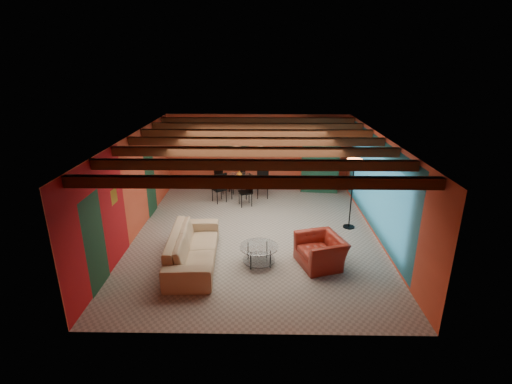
{
  "coord_description": "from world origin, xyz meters",
  "views": [
    {
      "loc": [
        0.17,
        -9.39,
        4.58
      ],
      "look_at": [
        0.0,
        0.2,
        1.15
      ],
      "focal_mm": 26.44,
      "sensor_mm": 36.0,
      "label": 1
    }
  ],
  "objects_px": {
    "coffee_table": "(259,255)",
    "floor_lamp": "(352,194)",
    "sofa": "(193,248)",
    "armoire": "(319,161)",
    "dining_table": "(239,183)",
    "vase": "(239,165)",
    "potted_plant": "(321,123)",
    "armchair": "(321,251)"
  },
  "relations": [
    {
      "from": "sofa",
      "to": "armchair",
      "type": "bearing_deg",
      "value": -93.95
    },
    {
      "from": "coffee_table",
      "to": "floor_lamp",
      "type": "relative_size",
      "value": 0.45
    },
    {
      "from": "sofa",
      "to": "dining_table",
      "type": "bearing_deg",
      "value": -13.6
    },
    {
      "from": "armoire",
      "to": "potted_plant",
      "type": "height_order",
      "value": "potted_plant"
    },
    {
      "from": "armoire",
      "to": "potted_plant",
      "type": "distance_m",
      "value": 1.35
    },
    {
      "from": "armchair",
      "to": "potted_plant",
      "type": "bearing_deg",
      "value": 154.56
    },
    {
      "from": "dining_table",
      "to": "armoire",
      "type": "distance_m",
      "value": 2.99
    },
    {
      "from": "armchair",
      "to": "coffee_table",
      "type": "relative_size",
      "value": 1.19
    },
    {
      "from": "coffee_table",
      "to": "dining_table",
      "type": "distance_m",
      "value": 4.55
    },
    {
      "from": "floor_lamp",
      "to": "potted_plant",
      "type": "height_order",
      "value": "potted_plant"
    },
    {
      "from": "armoire",
      "to": "potted_plant",
      "type": "bearing_deg",
      "value": 0.0
    },
    {
      "from": "armoire",
      "to": "vase",
      "type": "distance_m",
      "value": 2.93
    },
    {
      "from": "potted_plant",
      "to": "vase",
      "type": "height_order",
      "value": "potted_plant"
    },
    {
      "from": "dining_table",
      "to": "armoire",
      "type": "relative_size",
      "value": 0.9
    },
    {
      "from": "coffee_table",
      "to": "vase",
      "type": "bearing_deg",
      "value": 99.07
    },
    {
      "from": "coffee_table",
      "to": "armoire",
      "type": "bearing_deg",
      "value": 68.37
    },
    {
      "from": "sofa",
      "to": "armoire",
      "type": "bearing_deg",
      "value": -37.76
    },
    {
      "from": "armoire",
      "to": "floor_lamp",
      "type": "distance_m",
      "value": 3.27
    },
    {
      "from": "potted_plant",
      "to": "sofa",
      "type": "bearing_deg",
      "value": -124.66
    },
    {
      "from": "sofa",
      "to": "armoire",
      "type": "distance_m",
      "value": 6.44
    },
    {
      "from": "dining_table",
      "to": "vase",
      "type": "relative_size",
      "value": 10.03
    },
    {
      "from": "armchair",
      "to": "vase",
      "type": "distance_m",
      "value": 5.04
    },
    {
      "from": "armoire",
      "to": "sofa",
      "type": "bearing_deg",
      "value": -118.23
    },
    {
      "from": "sofa",
      "to": "coffee_table",
      "type": "height_order",
      "value": "sofa"
    },
    {
      "from": "armoire",
      "to": "potted_plant",
      "type": "relative_size",
      "value": 4.61
    },
    {
      "from": "floor_lamp",
      "to": "sofa",
      "type": "bearing_deg",
      "value": -153.64
    },
    {
      "from": "coffee_table",
      "to": "vase",
      "type": "xyz_separation_m",
      "value": [
        -0.72,
        4.48,
        0.91
      ]
    },
    {
      "from": "coffee_table",
      "to": "floor_lamp",
      "type": "xyz_separation_m",
      "value": [
        2.55,
        2.06,
        0.78
      ]
    },
    {
      "from": "sofa",
      "to": "armchair",
      "type": "xyz_separation_m",
      "value": [
        2.97,
        -0.04,
        -0.04
      ]
    },
    {
      "from": "potted_plant",
      "to": "armchair",
      "type": "bearing_deg",
      "value": -97.22
    },
    {
      "from": "vase",
      "to": "floor_lamp",
      "type": "bearing_deg",
      "value": -36.55
    },
    {
      "from": "dining_table",
      "to": "potted_plant",
      "type": "bearing_deg",
      "value": 16.16
    },
    {
      "from": "sofa",
      "to": "floor_lamp",
      "type": "height_order",
      "value": "floor_lamp"
    },
    {
      "from": "vase",
      "to": "potted_plant",
      "type": "bearing_deg",
      "value": 16.16
    },
    {
      "from": "armoire",
      "to": "vase",
      "type": "relative_size",
      "value": 11.09
    },
    {
      "from": "armchair",
      "to": "potted_plant",
      "type": "height_order",
      "value": "potted_plant"
    },
    {
      "from": "coffee_table",
      "to": "armoire",
      "type": "distance_m",
      "value": 5.76
    },
    {
      "from": "sofa",
      "to": "vase",
      "type": "relative_size",
      "value": 13.32
    },
    {
      "from": "dining_table",
      "to": "floor_lamp",
      "type": "xyz_separation_m",
      "value": [
        3.26,
        -2.42,
        0.49
      ]
    },
    {
      "from": "sofa",
      "to": "armoire",
      "type": "xyz_separation_m",
      "value": [
        3.64,
        5.26,
        0.72
      ]
    },
    {
      "from": "sofa",
      "to": "floor_lamp",
      "type": "relative_size",
      "value": 1.31
    },
    {
      "from": "coffee_table",
      "to": "armoire",
      "type": "height_order",
      "value": "armoire"
    }
  ]
}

